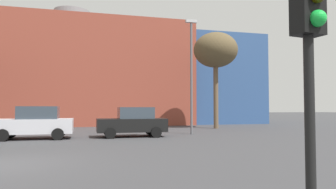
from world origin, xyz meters
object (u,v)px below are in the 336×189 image
at_px(parked_car_3, 133,122).
at_px(traffic_light_near_right, 310,38).
at_px(bare_tree_0, 216,51).
at_px(street_lamp, 191,69).
at_px(parked_car_2, 35,123).

height_order(parked_car_3, traffic_light_near_right, traffic_light_near_right).
bearing_deg(bare_tree_0, street_lamp, -128.11).
height_order(bare_tree_0, street_lamp, bare_tree_0).
distance_m(traffic_light_near_right, street_lamp, 17.89).
xyz_separation_m(parked_car_2, traffic_light_near_right, (5.39, -16.33, 1.69)).
relative_size(parked_car_3, street_lamp, 0.54).
height_order(parked_car_2, parked_car_3, parked_car_2).
bearing_deg(parked_car_2, street_lamp, -174.80).
xyz_separation_m(parked_car_3, bare_tree_0, (8.23, 6.06, 5.92)).
distance_m(parked_car_2, bare_tree_0, 16.27).
bearing_deg(parked_car_2, bare_tree_0, -156.44).
xyz_separation_m(parked_car_3, street_lamp, (4.18, 0.90, 3.57)).
relative_size(traffic_light_near_right, bare_tree_0, 0.42).
bearing_deg(parked_car_3, traffic_light_near_right, 89.03).
distance_m(parked_car_2, traffic_light_near_right, 17.28).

